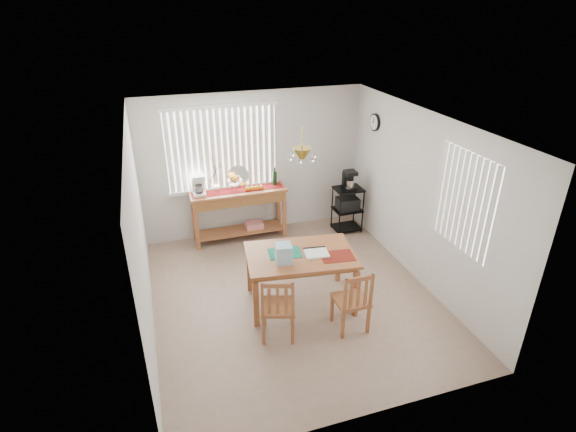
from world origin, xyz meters
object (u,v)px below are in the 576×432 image
object	(u,v)px
cart_items	(349,180)
wire_cart	(347,205)
sideboard	(239,202)
chair_right	(352,301)
chair_left	(278,308)
dining_table	(301,259)

from	to	relation	value
cart_items	wire_cart	bearing A→B (deg)	-90.00
sideboard	chair_right	xyz separation A→B (m)	(0.85, -2.92, -0.26)
chair_left	chair_right	size ratio (longest dim) A/B	1.02
sideboard	chair_left	bearing A→B (deg)	-92.35
wire_cart	chair_right	size ratio (longest dim) A/B	0.93
dining_table	chair_left	distance (m)	0.85
sideboard	chair_left	xyz separation A→B (m)	(-0.11, -2.77, -0.26)
cart_items	chair_left	distance (m)	3.29
cart_items	chair_right	distance (m)	2.91
cart_items	chair_right	size ratio (longest dim) A/B	0.38
sideboard	cart_items	bearing A→B (deg)	-8.49
sideboard	chair_right	size ratio (longest dim) A/B	1.85
dining_table	chair_left	size ratio (longest dim) A/B	1.72
sideboard	wire_cart	bearing A→B (deg)	-8.75
cart_items	dining_table	bearing A→B (deg)	-130.33
sideboard	cart_items	distance (m)	2.02
wire_cart	chair_right	distance (m)	2.85
wire_cart	cart_items	xyz separation A→B (m)	(0.00, 0.01, 0.50)
wire_cart	chair_left	size ratio (longest dim) A/B	0.92
chair_left	chair_right	bearing A→B (deg)	-8.74
cart_items	chair_left	size ratio (longest dim) A/B	0.38
sideboard	dining_table	bearing A→B (deg)	-79.29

